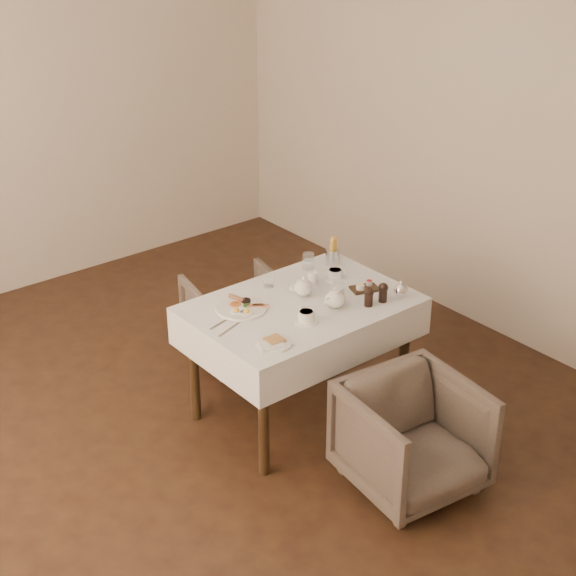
% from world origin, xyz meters
% --- Properties ---
extents(table, '(1.28, 0.88, 0.75)m').
position_xyz_m(table, '(0.50, -0.21, 0.64)').
color(table, black).
rests_on(table, ground).
extents(armchair_near, '(0.74, 0.76, 0.62)m').
position_xyz_m(armchair_near, '(0.53, -1.12, 0.31)').
color(armchair_near, '#4E4239').
rests_on(armchair_near, ground).
extents(armchair_far, '(0.72, 0.74, 0.57)m').
position_xyz_m(armchair_far, '(0.61, 0.58, 0.29)').
color(armchair_far, '#4E4239').
rests_on(armchair_far, ground).
extents(breakfast_plate, '(0.30, 0.30, 0.04)m').
position_xyz_m(breakfast_plate, '(0.19, -0.05, 0.77)').
color(breakfast_plate, white).
rests_on(breakfast_plate, table).
extents(side_plate, '(0.21, 0.19, 0.02)m').
position_xyz_m(side_plate, '(0.08, -0.49, 0.76)').
color(side_plate, white).
rests_on(side_plate, table).
extents(teapot_centre, '(0.19, 0.17, 0.13)m').
position_xyz_m(teapot_centre, '(0.57, -0.14, 0.82)').
color(teapot_centre, white).
rests_on(teapot_centre, table).
extents(teapot_front, '(0.18, 0.14, 0.13)m').
position_xyz_m(teapot_front, '(0.62, -0.38, 0.82)').
color(teapot_front, white).
rests_on(teapot_front, table).
extents(creamer, '(0.08, 0.08, 0.07)m').
position_xyz_m(creamer, '(0.72, -0.05, 0.79)').
color(creamer, white).
rests_on(creamer, table).
extents(teacup_near, '(0.14, 0.14, 0.07)m').
position_xyz_m(teacup_near, '(0.38, -0.40, 0.79)').
color(teacup_near, white).
rests_on(teacup_near, table).
extents(teacup_far, '(0.14, 0.14, 0.07)m').
position_xyz_m(teacup_far, '(0.87, -0.10, 0.79)').
color(teacup_far, white).
rests_on(teacup_far, table).
extents(glass_left, '(0.06, 0.06, 0.09)m').
position_xyz_m(glass_left, '(0.49, 0.08, 0.80)').
color(glass_left, silver).
rests_on(glass_left, table).
extents(glass_mid, '(0.09, 0.09, 0.10)m').
position_xyz_m(glass_mid, '(0.74, -0.27, 0.80)').
color(glass_mid, silver).
rests_on(glass_mid, table).
extents(glass_right, '(0.09, 0.09, 0.10)m').
position_xyz_m(glass_right, '(0.84, 0.12, 0.81)').
color(glass_right, silver).
rests_on(glass_right, table).
extents(condiment_board, '(0.19, 0.16, 0.04)m').
position_xyz_m(condiment_board, '(0.91, -0.31, 0.77)').
color(condiment_board, black).
rests_on(condiment_board, table).
extents(pepper_mill_left, '(0.06, 0.06, 0.12)m').
position_xyz_m(pepper_mill_left, '(0.79, -0.48, 0.81)').
color(pepper_mill_left, black).
rests_on(pepper_mill_left, table).
extents(pepper_mill_right, '(0.07, 0.07, 0.12)m').
position_xyz_m(pepper_mill_right, '(0.89, -0.49, 0.81)').
color(pepper_mill_right, black).
rests_on(pepper_mill_right, table).
extents(silver_pot, '(0.12, 0.11, 0.11)m').
position_xyz_m(silver_pot, '(1.01, -0.52, 0.81)').
color(silver_pot, white).
rests_on(silver_pot, table).
extents(fries_cup, '(0.09, 0.09, 0.19)m').
position_xyz_m(fries_cup, '(1.00, 0.07, 0.84)').
color(fries_cup, silver).
rests_on(fries_cup, table).
extents(cutlery_fork, '(0.18, 0.06, 0.00)m').
position_xyz_m(cutlery_fork, '(-0.00, -0.12, 0.76)').
color(cutlery_fork, silver).
rests_on(cutlery_fork, table).
extents(cutlery_knife, '(0.19, 0.08, 0.00)m').
position_xyz_m(cutlery_knife, '(-0.00, -0.20, 0.76)').
color(cutlery_knife, silver).
rests_on(cutlery_knife, table).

